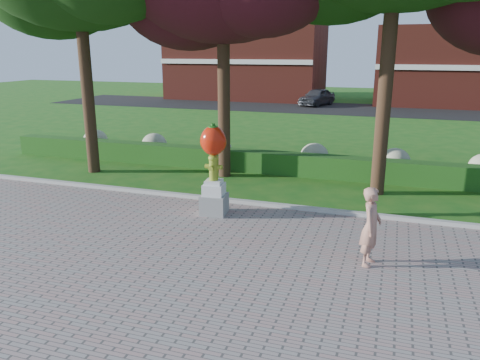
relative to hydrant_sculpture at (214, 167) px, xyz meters
The scene contains 11 objects.
ground 2.49m from the hydrant_sculpture, 67.14° to the right, with size 100.00×100.00×0.00m, color #185A16.
walkway 6.10m from the hydrant_sculpture, 82.30° to the right, with size 40.00×14.00×0.04m, color gray.
curb 1.91m from the hydrant_sculpture, 54.32° to the left, with size 40.00×0.18×0.15m, color #ADADA5.
lawn_hedge 5.27m from the hydrant_sculpture, 81.14° to the left, with size 24.00×0.70×0.80m, color #204513.
hydrangea_row 6.32m from the hydrant_sculpture, 77.38° to the left, with size 20.10×1.10×0.99m.
street 26.16m from the hydrant_sculpture, 88.25° to the left, with size 50.00×8.00×0.02m, color black.
building_left 33.47m from the hydrant_sculpture, 105.99° to the left, with size 14.00×8.00×7.00m, color maroon.
building_right 33.34m from the hydrant_sculpture, 74.68° to the left, with size 12.00×8.00×6.40m, color maroon.
hydrant_sculpture is the anchor object (origin of this frame).
woman 4.82m from the hydrant_sculpture, 24.08° to the right, with size 0.63×0.42×1.74m, color tan.
parked_car 27.77m from the hydrant_sculpture, 93.50° to the left, with size 1.66×4.13×1.41m, color #3E4045.
Camera 1 is at (3.88, -9.81, 4.56)m, focal length 35.00 mm.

